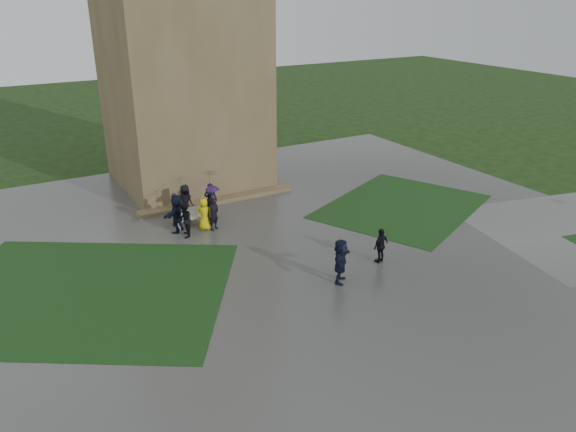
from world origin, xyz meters
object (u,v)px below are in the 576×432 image
bench (191,217)px  pedestrian_mid (341,261)px  pedestrian_near (381,245)px  tower (179,28)px

bench → pedestrian_mid: bearing=-68.7°
bench → pedestrian_mid: 9.08m
bench → pedestrian_near: (5.73, -7.89, 0.31)m
pedestrian_mid → pedestrian_near: (2.54, 0.61, -0.15)m
tower → bench: 11.17m
tower → pedestrian_mid: 17.30m
tower → bench: size_ratio=11.23×
bench → tower: bearing=70.7°
bench → pedestrian_mid: size_ratio=0.86×
tower → bench: bearing=-110.0°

